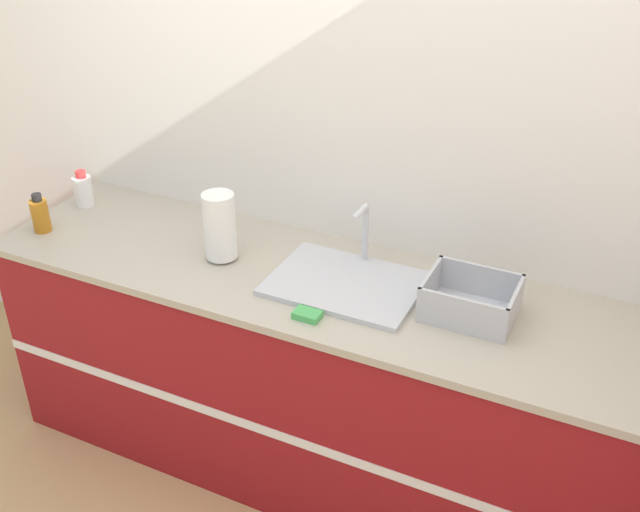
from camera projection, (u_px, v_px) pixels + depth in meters
name	position (u px, v px, depth m)	size (l,w,h in m)	color
wall_back	(352.00, 140.00, 2.76)	(4.85, 0.06, 2.60)	silver
counter_cabinet	(311.00, 376.00, 2.91)	(2.47, 0.68, 0.90)	maroon
sink	(346.00, 281.00, 2.63)	(0.52, 0.39, 0.25)	silver
paper_towel_roll	(220.00, 227.00, 2.74)	(0.12, 0.12, 0.26)	#4C4C51
dish_rack	(470.00, 303.00, 2.46)	(0.29, 0.24, 0.13)	#B7BABF
bottle_amber	(40.00, 215.00, 2.96)	(0.07, 0.07, 0.16)	#B26B19
bottle_white_spray	(83.00, 190.00, 3.16)	(0.08, 0.08, 0.16)	white
sponge	(307.00, 315.00, 2.46)	(0.09, 0.06, 0.02)	#4CB259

